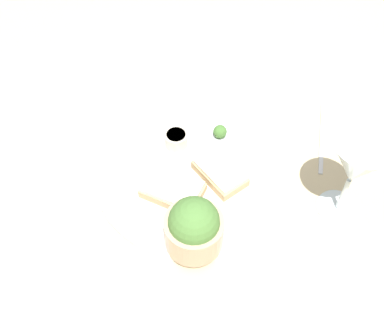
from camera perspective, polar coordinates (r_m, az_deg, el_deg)
ground_plane at (r=0.90m, az=0.00°, el=-1.31°), size 4.00×4.00×0.00m
dinner_plate at (r=0.90m, az=0.00°, el=-1.05°), size 0.36×0.36×0.01m
salad_bowl at (r=0.77m, az=0.23°, el=-7.42°), size 0.10×0.10×0.10m
sauce_ramekin at (r=0.92m, az=-2.04°, el=3.04°), size 0.04×0.04×0.03m
cheese_toast_near at (r=0.85m, az=-2.30°, el=-2.97°), size 0.12×0.12×0.03m
cheese_toast_far at (r=0.87m, az=3.35°, el=-0.93°), size 0.11×0.08×0.03m
wine_glass at (r=0.80m, az=18.86°, el=-0.09°), size 0.09×0.09×0.18m
garnish at (r=0.94m, az=3.34°, el=3.91°), size 0.03×0.03×0.03m
napkin at (r=1.07m, az=6.33°, el=9.41°), size 0.17×0.15×0.01m
fork at (r=0.99m, az=15.17°, el=3.11°), size 0.15×0.11×0.01m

